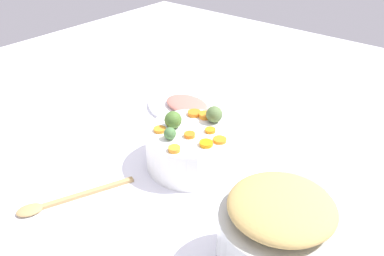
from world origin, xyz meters
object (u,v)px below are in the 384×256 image
serving_bowl_carrots (192,148)px  wooden_spoon (57,202)px  metal_pot (276,246)px  ham_plate (187,104)px

serving_bowl_carrots → wooden_spoon: 0.35m
serving_bowl_carrots → metal_pot: (-0.17, -0.34, 0.02)m
serving_bowl_carrots → ham_plate: (0.24, 0.22, -0.04)m
serving_bowl_carrots → metal_pot: bearing=-117.2°
metal_pot → ham_plate: metal_pot is taller
ham_plate → wooden_spoon: bearing=-171.8°
metal_pot → wooden_spoon: (-0.14, 0.47, -0.06)m
serving_bowl_carrots → metal_pot: 0.38m
wooden_spoon → ham_plate: size_ratio=1.05×
wooden_spoon → ham_plate: (0.55, 0.08, 0.00)m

